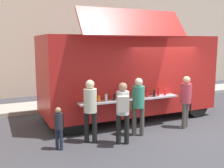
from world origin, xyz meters
The scene contains 10 objects.
ground_plane centered at (0.00, 0.00, 0.00)m, with size 60.00×60.00×0.00m, color #38383D.
curb_strip centered at (-4.70, 4.57, 0.07)m, with size 28.00×1.60×0.15m, color #9E998E.
building_behind centered at (-3.70, 8.47, 3.57)m, with size 32.00×2.40×7.14m, color #C5B09B.
food_truck_main centered at (-0.70, 1.95, 1.56)m, with size 5.98×3.11×3.60m.
trash_bin centered at (2.80, 4.27, 0.47)m, with size 0.60×0.60×0.93m, color #2F5B35.
customer_front_ordering centered at (-1.40, 0.14, 0.98)m, with size 0.52×0.42×1.66m.
customer_mid_with_backpack centered at (-2.11, -0.28, 1.00)m, with size 0.44×0.53×1.63m.
customer_rear_waiting centered at (-2.80, 0.22, 1.01)m, with size 0.34×0.34×1.68m.
customer_extra_browsing centered at (0.29, 0.07, 0.97)m, with size 0.33×0.33×1.63m.
child_near_queue centered at (-3.68, 0.12, 0.64)m, with size 0.22×0.22×1.07m.
Camera 1 is at (-5.26, -6.06, 2.61)m, focal length 42.39 mm.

